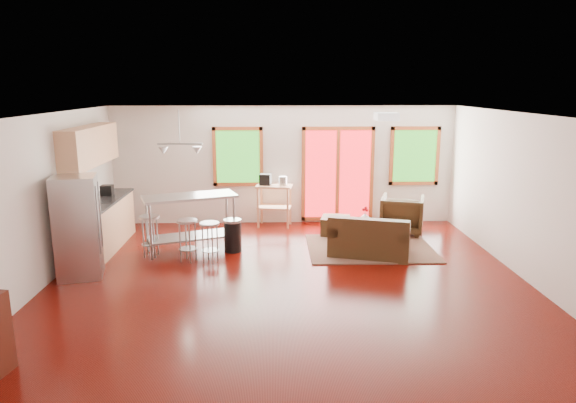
{
  "coord_description": "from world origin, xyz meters",
  "views": [
    {
      "loc": [
        -0.25,
        -7.72,
        3.01
      ],
      "look_at": [
        0.0,
        0.3,
        1.2
      ],
      "focal_mm": 32.0,
      "sensor_mm": 36.0,
      "label": 1
    }
  ],
  "objects_px": {
    "armchair": "(402,213)",
    "island": "(190,213)",
    "ottoman": "(336,226)",
    "rug": "(370,248)",
    "refrigerator": "(78,227)",
    "kitchen_cart": "(273,191)",
    "coffee_table": "(375,227)",
    "loveseat": "(369,240)"
  },
  "relations": [
    {
      "from": "armchair",
      "to": "island",
      "type": "height_order",
      "value": "island"
    },
    {
      "from": "armchair",
      "to": "ottoman",
      "type": "height_order",
      "value": "armchair"
    },
    {
      "from": "rug",
      "to": "ottoman",
      "type": "height_order",
      "value": "ottoman"
    },
    {
      "from": "refrigerator",
      "to": "kitchen_cart",
      "type": "relative_size",
      "value": 1.42
    },
    {
      "from": "coffee_table",
      "to": "refrigerator",
      "type": "xyz_separation_m",
      "value": [
        -5.08,
        -1.64,
        0.5
      ]
    },
    {
      "from": "rug",
      "to": "coffee_table",
      "type": "height_order",
      "value": "coffee_table"
    },
    {
      "from": "island",
      "to": "rug",
      "type": "bearing_deg",
      "value": 0.27
    },
    {
      "from": "loveseat",
      "to": "ottoman",
      "type": "bearing_deg",
      "value": 124.95
    },
    {
      "from": "kitchen_cart",
      "to": "armchair",
      "type": "bearing_deg",
      "value": -13.07
    },
    {
      "from": "refrigerator",
      "to": "kitchen_cart",
      "type": "bearing_deg",
      "value": 30.39
    },
    {
      "from": "armchair",
      "to": "refrigerator",
      "type": "distance_m",
      "value": 6.26
    },
    {
      "from": "rug",
      "to": "loveseat",
      "type": "relative_size",
      "value": 1.47
    },
    {
      "from": "coffee_table",
      "to": "armchair",
      "type": "relative_size",
      "value": 1.22
    },
    {
      "from": "refrigerator",
      "to": "coffee_table",
      "type": "bearing_deg",
      "value": 4.71
    },
    {
      "from": "rug",
      "to": "coffee_table",
      "type": "distance_m",
      "value": 0.5
    },
    {
      "from": "refrigerator",
      "to": "kitchen_cart",
      "type": "xyz_separation_m",
      "value": [
        3.11,
        2.96,
        -0.03
      ]
    },
    {
      "from": "rug",
      "to": "island",
      "type": "distance_m",
      "value": 3.44
    },
    {
      "from": "island",
      "to": "refrigerator",
      "type": "bearing_deg",
      "value": -141.18
    },
    {
      "from": "ottoman",
      "to": "kitchen_cart",
      "type": "xyz_separation_m",
      "value": [
        -1.29,
        0.72,
        0.6
      ]
    },
    {
      "from": "armchair",
      "to": "kitchen_cart",
      "type": "distance_m",
      "value": 2.78
    },
    {
      "from": "refrigerator",
      "to": "island",
      "type": "xyz_separation_m",
      "value": [
        1.58,
        1.27,
        -0.09
      ]
    },
    {
      "from": "rug",
      "to": "coffee_table",
      "type": "xyz_separation_m",
      "value": [
        0.15,
        0.36,
        0.31
      ]
    },
    {
      "from": "refrigerator",
      "to": "kitchen_cart",
      "type": "height_order",
      "value": "refrigerator"
    },
    {
      "from": "armchair",
      "to": "kitchen_cart",
      "type": "height_order",
      "value": "kitchen_cart"
    },
    {
      "from": "loveseat",
      "to": "armchair",
      "type": "height_order",
      "value": "armchair"
    },
    {
      "from": "rug",
      "to": "kitchen_cart",
      "type": "distance_m",
      "value": 2.6
    },
    {
      "from": "coffee_table",
      "to": "ottoman",
      "type": "bearing_deg",
      "value": 139.49
    },
    {
      "from": "island",
      "to": "kitchen_cart",
      "type": "relative_size",
      "value": 1.56
    },
    {
      "from": "loveseat",
      "to": "armchair",
      "type": "bearing_deg",
      "value": 73.34
    },
    {
      "from": "kitchen_cart",
      "to": "refrigerator",
      "type": "bearing_deg",
      "value": -136.4
    },
    {
      "from": "loveseat",
      "to": "refrigerator",
      "type": "distance_m",
      "value": 4.95
    },
    {
      "from": "ottoman",
      "to": "island",
      "type": "bearing_deg",
      "value": -161.04
    },
    {
      "from": "armchair",
      "to": "ottoman",
      "type": "bearing_deg",
      "value": 21.69
    },
    {
      "from": "kitchen_cart",
      "to": "island",
      "type": "bearing_deg",
      "value": -132.15
    },
    {
      "from": "ottoman",
      "to": "island",
      "type": "height_order",
      "value": "island"
    },
    {
      "from": "rug",
      "to": "island",
      "type": "bearing_deg",
      "value": -179.73
    },
    {
      "from": "rug",
      "to": "coffee_table",
      "type": "bearing_deg",
      "value": 67.63
    },
    {
      "from": "rug",
      "to": "refrigerator",
      "type": "xyz_separation_m",
      "value": [
        -4.94,
        -1.28,
        0.81
      ]
    },
    {
      "from": "refrigerator",
      "to": "kitchen_cart",
      "type": "distance_m",
      "value": 4.29
    },
    {
      "from": "armchair",
      "to": "kitchen_cart",
      "type": "relative_size",
      "value": 0.75
    },
    {
      "from": "rug",
      "to": "refrigerator",
      "type": "bearing_deg",
      "value": -165.42
    },
    {
      "from": "rug",
      "to": "armchair",
      "type": "relative_size",
      "value": 2.69
    }
  ]
}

